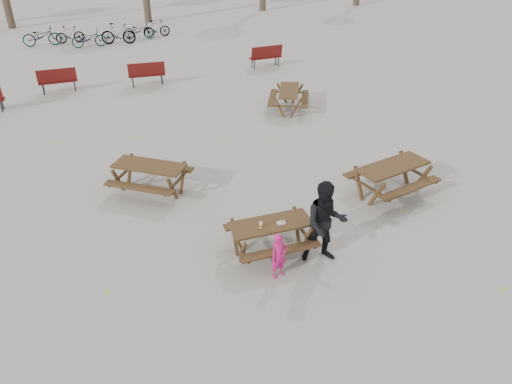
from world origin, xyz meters
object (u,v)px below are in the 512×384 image
object	(u,v)px
child	(279,256)
picnic_table_far	(289,100)
food_tray	(281,223)
picnic_table_north	(150,178)
main_picnic_table	(271,230)
adult	(325,223)
picnic_table_east	(391,180)
soda_bottle	(261,225)

from	to	relation	value
child	picnic_table_far	bearing A→B (deg)	50.50
food_tray	picnic_table_north	world-z (taller)	picnic_table_north
picnic_table_north	picnic_table_far	bearing A→B (deg)	72.59
main_picnic_table	picnic_table_north	bearing A→B (deg)	120.90
child	adult	xyz separation A→B (m)	(1.14, 0.21, 0.43)
food_tray	adult	world-z (taller)	adult
child	picnic_table_east	world-z (taller)	child
picnic_table_north	picnic_table_far	distance (m)	7.21
soda_bottle	picnic_table_east	world-z (taller)	soda_bottle
picnic_table_far	main_picnic_table	bearing A→B (deg)	179.98
main_picnic_table	soda_bottle	distance (m)	0.39
food_tray	soda_bottle	distance (m)	0.48
food_tray	picnic_table_far	world-z (taller)	food_tray
food_tray	adult	size ratio (longest dim) A/B	0.09
picnic_table_far	picnic_table_east	bearing A→B (deg)	-152.79
child	picnic_table_far	size ratio (longest dim) A/B	0.59
child	picnic_table_east	bearing A→B (deg)	12.17
soda_bottle	picnic_table_north	size ratio (longest dim) A/B	0.09
food_tray	child	size ratio (longest dim) A/B	0.17
child	adult	bearing A→B (deg)	-5.22
adult	picnic_table_east	size ratio (longest dim) A/B	0.96
main_picnic_table	soda_bottle	xyz separation A→B (m)	(-0.28, -0.10, 0.26)
food_tray	soda_bottle	size ratio (longest dim) A/B	1.06
child	adult	distance (m)	1.23
main_picnic_table	child	size ratio (longest dim) A/B	1.71
main_picnic_table	picnic_table_far	bearing A→B (deg)	64.95
main_picnic_table	picnic_table_east	bearing A→B (deg)	18.62
child	picnic_table_north	world-z (taller)	child
adult	picnic_table_far	world-z (taller)	adult
child	picnic_table_far	distance (m)	9.47
main_picnic_table	adult	world-z (taller)	adult
main_picnic_table	picnic_table_north	xyz separation A→B (m)	(-2.11, 3.53, -0.18)
soda_bottle	adult	world-z (taller)	adult
adult	picnic_table_far	bearing A→B (deg)	86.31
food_tray	picnic_table_north	xyz separation A→B (m)	(-2.32, 3.63, -0.38)
picnic_table_north	child	bearing A→B (deg)	-29.79
food_tray	main_picnic_table	bearing A→B (deg)	155.39
main_picnic_table	child	bearing A→B (deg)	-99.49
main_picnic_table	picnic_table_far	distance (m)	8.66
food_tray	picnic_table_east	size ratio (longest dim) A/B	0.09
food_tray	child	world-z (taller)	child
picnic_table_north	main_picnic_table	bearing A→B (deg)	-23.21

